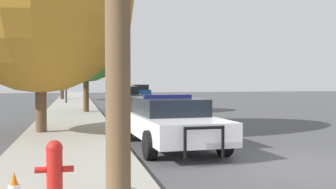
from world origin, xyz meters
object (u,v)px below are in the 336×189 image
police_car (169,121)px  traffic_light (85,52)px  car_background_midblock (125,97)px  traffic_cone (14,189)px  fire_hydrant (54,167)px  car_background_distant (140,91)px  tree_sidewalk_far (62,46)px  tree_sidewalk_mid (86,42)px

police_car → traffic_light: 21.70m
traffic_light → car_background_midblock: 7.71m
police_car → traffic_cone: 6.30m
traffic_light → car_background_midblock: traffic_light is taller
fire_hydrant → car_background_distant: car_background_distant is taller
fire_hydrant → traffic_cone: fire_hydrant is taller
police_car → car_background_midblock: size_ratio=1.31×
car_background_distant → traffic_cone: bearing=-99.6°
police_car → tree_sidewalk_far: 28.87m
traffic_light → car_background_distant: traffic_light is taller
police_car → tree_sidewalk_mid: size_ratio=0.90×
traffic_light → car_background_midblock: bearing=-71.4°
traffic_light → tree_sidewalk_far: 7.27m
police_car → tree_sidewalk_mid: tree_sidewalk_mid is taller
tree_sidewalk_far → traffic_cone: (0.39, -33.64, -4.56)m
car_background_distant → traffic_cone: 38.05m
traffic_light → tree_sidewalk_mid: (-0.19, -9.33, -0.12)m
police_car → car_background_midblock: (0.46, 14.75, 0.04)m
car_background_distant → tree_sidewalk_mid: 21.08m
fire_hydrant → car_background_midblock: car_background_midblock is taller
traffic_light → car_background_midblock: size_ratio=1.35×
tree_sidewalk_far → tree_sidewalk_mid: bearing=-83.8°
police_car → tree_sidewalk_mid: 12.61m
police_car → traffic_light: size_ratio=0.97×
traffic_light → tree_sidewalk_mid: bearing=-91.2°
tree_sidewalk_far → tree_sidewalk_mid: size_ratio=1.20×
traffic_light → traffic_cone: size_ratio=11.36×
car_background_distant → car_background_midblock: bearing=-100.0°
car_background_midblock → tree_sidewalk_far: (-4.20, 13.57, 4.15)m
police_car → tree_sidewalk_far: bearing=-85.6°
police_car → fire_hydrant: bearing=57.3°
car_background_distant → police_car: bearing=-95.5°
traffic_light → car_background_midblock: (2.23, -6.62, -3.25)m
fire_hydrant → car_background_midblock: size_ratio=0.21×
car_background_midblock → tree_sidewalk_mid: tree_sidewalk_mid is taller
car_background_midblock → traffic_light: bearing=110.4°
tree_sidewalk_mid → traffic_light: bearing=88.8°
police_car → tree_sidewalk_mid: (-1.97, 12.04, 3.17)m
tree_sidewalk_mid → traffic_cone: 17.77m
tree_sidewalk_far → traffic_cone: tree_sidewalk_far is taller
fire_hydrant → car_background_distant: size_ratio=0.20×
car_background_distant → car_background_midblock: (-3.55, -17.26, 0.05)m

